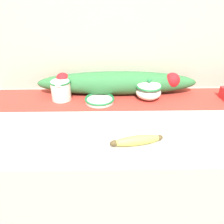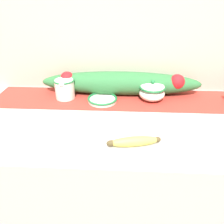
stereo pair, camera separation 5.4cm
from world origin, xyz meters
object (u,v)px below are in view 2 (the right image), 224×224
Objects in this scene: sugar_bowl at (152,91)px; banana at (134,141)px; small_dish at (102,99)px; cream_pitcher at (65,88)px; spoon at (180,116)px.

banana is (-0.10, -0.36, -0.03)m from sugar_bowl.
sugar_bowl is 0.24m from small_dish.
cream_pitcher is 0.19m from small_dish.
small_dish is at bearing -172.94° from sugar_bowl.
sugar_bowl is 0.82× the size of spoon.
small_dish is 0.36m from banana.
spoon is (0.35, -0.13, -0.01)m from small_dish.
cream_pitcher is at bearing 148.80° from spoon.
cream_pitcher is 0.94× the size of sugar_bowl.
cream_pitcher is 0.49m from banana.
sugar_bowl is 0.65× the size of banana.
cream_pitcher reaches higher than spoon.
spoon is (0.21, 0.20, -0.01)m from banana.
banana reaches higher than spoon.
sugar_bowl is at bearing -0.17° from cream_pitcher.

